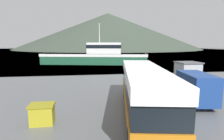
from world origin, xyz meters
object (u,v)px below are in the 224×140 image
object	(u,v)px
delivery_van	(193,87)
storage_bin	(42,114)
tour_bus	(143,89)
small_boat	(73,60)
dock_kiosk	(188,71)
fishing_boat	(96,56)

from	to	relation	value
delivery_van	storage_bin	bearing A→B (deg)	-158.18
delivery_van	tour_bus	bearing A→B (deg)	-149.40
tour_bus	small_boat	size ratio (longest dim) A/B	1.52
dock_kiosk	small_boat	xyz separation A→B (m)	(-17.95, 29.39, -0.89)
delivery_van	dock_kiosk	bearing A→B (deg)	70.20
tour_bus	delivery_van	xyz separation A→B (m)	(5.09, 2.00, -0.52)
dock_kiosk	small_boat	bearing A→B (deg)	121.41
delivery_van	small_boat	bearing A→B (deg)	118.07
storage_bin	tour_bus	bearing A→B (deg)	5.59
delivery_van	fishing_boat	xyz separation A→B (m)	(-6.71, 30.47, 0.64)
storage_bin	small_boat	xyz separation A→B (m)	(-1.30, 40.82, -0.29)
storage_bin	fishing_boat	bearing A→B (deg)	81.27
fishing_boat	storage_bin	bearing A→B (deg)	-176.50
delivery_van	fishing_boat	size ratio (longest dim) A/B	0.23
tour_bus	dock_kiosk	bearing A→B (deg)	57.62
dock_kiosk	small_boat	distance (m)	34.45
tour_bus	small_boat	xyz separation A→B (m)	(-8.01, 40.16, -1.50)
storage_bin	dock_kiosk	world-z (taller)	dock_kiosk
tour_bus	storage_bin	distance (m)	6.85
fishing_boat	dock_kiosk	distance (m)	24.60
tour_bus	fishing_boat	bearing A→B (deg)	103.15
fishing_boat	dock_kiosk	xyz separation A→B (m)	(11.55, -21.70, -0.73)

